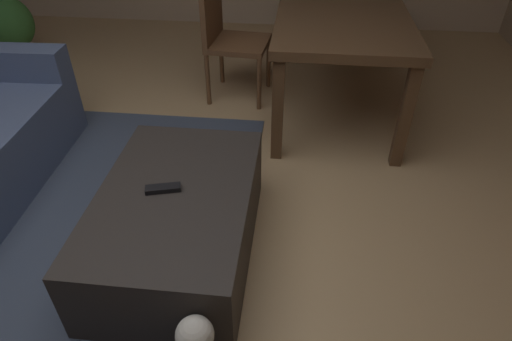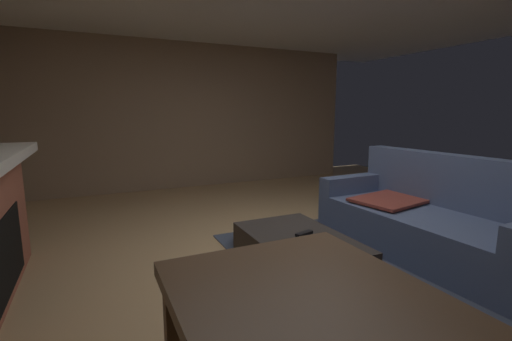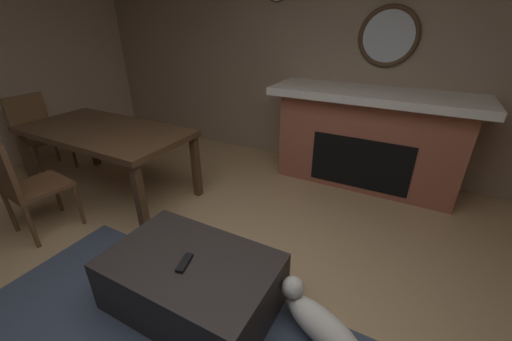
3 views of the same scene
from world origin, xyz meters
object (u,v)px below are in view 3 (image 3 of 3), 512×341
ottoman_coffee_table (192,282)px  small_dog (318,321)px  fireplace (367,138)px  dining_table (105,136)px  tv_remote (184,263)px  dining_chair_east (37,129)px  dining_chair_north (22,181)px  round_wall_mirror (388,37)px

ottoman_coffee_table → small_dog: bearing=-170.1°
fireplace → small_dog: 2.24m
dining_table → tv_remote: bearing=153.9°
dining_chair_east → small_dog: bearing=170.2°
dining_table → dining_chair_north: dining_chair_north is taller
round_wall_mirror → dining_table: 3.11m
fireplace → dining_chair_north: 3.35m
ottoman_coffee_table → dining_chair_east: bearing=-14.9°
fireplace → small_dog: bearing=94.8°
fireplace → round_wall_mirror: size_ratio=3.48×
dining_chair_east → small_dog: dining_chair_east is taller
round_wall_mirror → dining_chair_north: 3.71m
round_wall_mirror → ottoman_coffee_table: round_wall_mirror is taller
tv_remote → small_dog: bearing=177.9°
tv_remote → dining_table: 1.94m
dining_chair_east → small_dog: (-3.83, 0.66, -0.37)m
round_wall_mirror → dining_chair_east: 4.21m
round_wall_mirror → dining_chair_north: bearing=48.4°
small_dog → fireplace: bearing=-85.2°
round_wall_mirror → dining_chair_east: size_ratio=0.66×
dining_chair_north → dining_table: bearing=-90.6°
dining_chair_east → round_wall_mirror: bearing=-153.5°
dining_chair_north → dining_chair_east: 1.53m
ottoman_coffee_table → tv_remote: (-0.00, 0.05, 0.21)m
small_dog → dining_chair_north: bearing=4.0°
tv_remote → small_dog: (-0.81, -0.19, -0.24)m
ottoman_coffee_table → tv_remote: size_ratio=6.78×
dining_chair_north → small_dog: dining_chair_north is taller
round_wall_mirror → small_dog: (-0.18, 2.48, -1.42)m
tv_remote → dining_chair_north: dining_chair_north is taller
ottoman_coffee_table → small_dog: 0.83m
fireplace → round_wall_mirror: 1.07m
fireplace → dining_chair_east: size_ratio=2.29×
ottoman_coffee_table → dining_chair_east: (3.02, -0.80, 0.33)m
round_wall_mirror → tv_remote: size_ratio=3.82×
fireplace → ottoman_coffee_table: (0.63, 2.34, -0.35)m
fireplace → round_wall_mirror: round_wall_mirror is taller
ottoman_coffee_table → tv_remote: bearing=91.0°
dining_chair_east → ottoman_coffee_table: bearing=165.1°
small_dog → dining_table: bearing=-14.5°
dining_chair_north → fireplace: bearing=-134.9°
ottoman_coffee_table → fireplace: bearing=-105.1°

